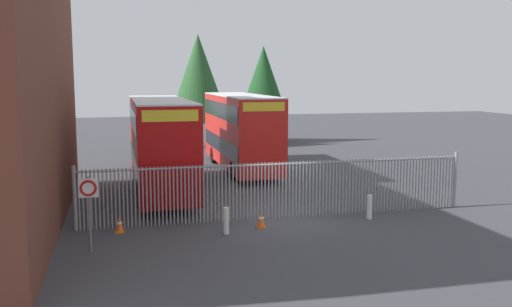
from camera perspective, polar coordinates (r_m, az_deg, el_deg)
The scene contains 11 objects.
ground_plane at distance 29.63m, azimuth -1.86°, elevation -2.81°, with size 100.00×100.00×0.00m, color #3D3D42.
palisade_fence at distance 21.79m, azimuth 2.53°, elevation -3.53°, with size 15.41×0.14×2.35m.
double_decker_bus_near_gate at distance 26.94m, azimuth -9.70°, elevation 1.23°, with size 2.54×10.81×4.42m.
double_decker_bus_behind_fence_left at distance 32.90m, azimuth -1.58°, elevation 2.52°, with size 2.54×10.81×4.42m.
bollard_near_left at distance 19.72m, azimuth -3.06°, elevation -6.85°, with size 0.20×0.20×0.95m, color silver.
bollard_center_front at distance 22.15m, azimuth 11.47°, elevation -5.35°, with size 0.20×0.20×0.95m, color silver.
traffic_cone_by_gate at distance 20.51m, azimuth -13.72°, elevation -7.02°, with size 0.34×0.34×0.59m.
traffic_cone_mid_forecourt at distance 20.59m, azimuth 0.51°, elevation -6.74°, with size 0.34×0.34×0.59m.
speed_limit_sign_post at distance 18.18m, azimuth -16.65°, elevation -4.22°, with size 0.60×0.14×2.40m.
tree_tall_back at distance 43.67m, azimuth -5.88°, elevation 7.64°, with size 4.68×4.68×8.71m.
tree_short_side at distance 47.05m, azimuth 0.76°, elevation 7.21°, with size 4.23×4.23×7.99m.
Camera 1 is at (-6.06, -20.48, 5.47)m, focal length 39.33 mm.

